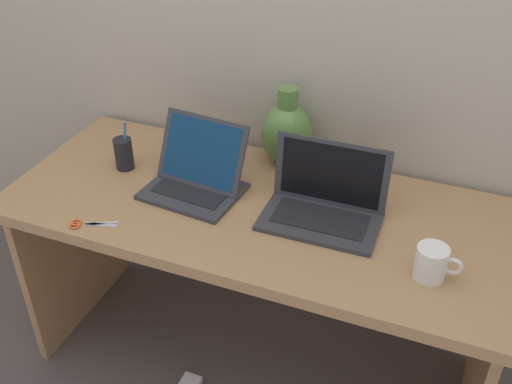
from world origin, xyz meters
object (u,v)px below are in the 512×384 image
Objects in this scene: coffee_mug at (432,263)px; laptop_left at (197,173)px; green_vase at (287,132)px; power_brick at (190,384)px; pen_cup at (124,153)px; laptop_right at (325,198)px; scissors at (85,224)px.

laptop_left is at bearing 168.64° from coffee_mug.
power_brick is at bearing -110.50° from green_vase.
coffee_mug is at bearing -11.36° from laptop_left.
pen_cup is at bearing 170.47° from coffee_mug.
scissors is (-0.66, -0.32, -0.06)m from laptop_right.
scissors is at bearing -171.42° from coffee_mug.
green_vase is at bearing 51.59° from laptop_left.
green_vase reaches higher than pen_cup.
green_vase reaches higher than laptop_left.
pen_cup is at bearing 179.24° from laptop_right.
scissors is 0.78m from power_brick.
pen_cup is 0.89m from power_brick.
coffee_mug is at bearing -26.12° from laptop_right.
laptop_right is at bearing 25.97° from scissors.
coffee_mug is 0.70× the size of pen_cup.
laptop_right reaches higher than pen_cup.
laptop_left reaches higher than scissors.
scissors is 2.07× the size of power_brick.
green_vase is 4.05× the size of power_brick.
scissors is at bearing -154.03° from laptop_right.
coffee_mug is 1.02m from scissors.
laptop_right reaches higher than coffee_mug.
coffee_mug is 1.81× the size of power_brick.
laptop_right is 2.85× the size of coffee_mug.
coffee_mug is at bearing 4.83° from power_brick.
scissors reaches higher than power_brick.
green_vase is (0.21, 0.27, 0.06)m from laptop_left.
green_vase is 0.74m from scissors.
scissors is at bearing -79.40° from pen_cup.
coffee_mug is (0.35, -0.17, -0.01)m from laptop_right.
laptop_left is 1.14× the size of green_vase.
laptop_left is 0.35m from green_vase.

